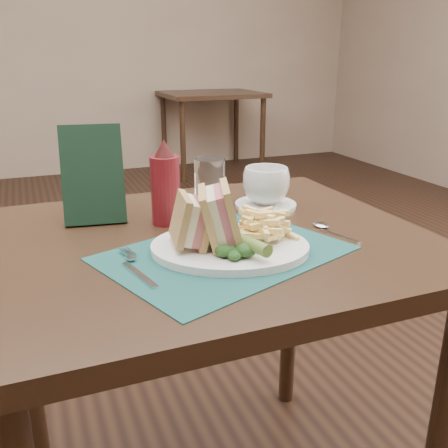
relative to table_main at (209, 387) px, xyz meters
name	(u,v)px	position (x,y,z in m)	size (l,w,h in m)	color
floor	(160,392)	(0.00, 0.50, -0.38)	(7.00, 7.00, 0.00)	black
wall_back	(66,174)	(0.00, 4.00, -0.38)	(6.00, 6.00, 0.00)	tan
table_main	(209,387)	(0.00, 0.00, 0.00)	(0.90, 0.75, 0.75)	black
table_bg_right	(212,132)	(1.35, 3.61, 0.00)	(0.90, 0.75, 0.75)	black
placemat	(225,253)	(0.00, -0.10, 0.38)	(0.43, 0.31, 0.00)	#164743
plate	(230,247)	(0.01, -0.10, 0.38)	(0.30, 0.24, 0.01)	white
sandwich_half_a	(180,221)	(-0.08, -0.08, 0.44)	(0.06, 0.10, 0.09)	tan
sandwich_half_b	(209,215)	(-0.03, -0.09, 0.45)	(0.06, 0.12, 0.11)	tan
kale_garnish	(243,249)	(0.01, -0.16, 0.41)	(0.11, 0.08, 0.03)	#183A15
pickle_spear	(246,242)	(0.02, -0.16, 0.41)	(0.02, 0.02, 0.12)	#526E2A
fries_pile	(264,223)	(0.09, -0.09, 0.42)	(0.18, 0.20, 0.06)	#FEDD7F
fork	(135,266)	(-0.17, -0.11, 0.38)	(0.03, 0.17, 0.01)	silver
spoon	(332,231)	(0.25, -0.08, 0.38)	(0.03, 0.15, 0.01)	silver
saucer	(266,205)	(0.20, 0.14, 0.38)	(0.15, 0.15, 0.01)	white
coffee_cup	(266,185)	(0.20, 0.14, 0.43)	(0.11, 0.11, 0.09)	white
drinking_glass	(210,186)	(0.06, 0.14, 0.44)	(0.07, 0.07, 0.13)	white
ketchup_bottle	(165,183)	(-0.06, 0.11, 0.47)	(0.06, 0.06, 0.19)	#601016
check_presenter	(93,175)	(-0.20, 0.18, 0.48)	(0.13, 0.01, 0.22)	black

